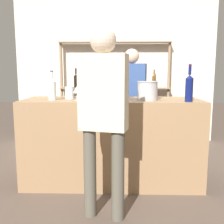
{
  "coord_description": "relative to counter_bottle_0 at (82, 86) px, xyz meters",
  "views": [
    {
      "loc": [
        0.08,
        -2.91,
        1.27
      ],
      "look_at": [
        0.0,
        0.0,
        0.82
      ],
      "focal_mm": 42.0,
      "sensor_mm": 36.0,
      "label": 1
    }
  ],
  "objects": [
    {
      "name": "counter_bottle_2",
      "position": [
        1.13,
        -0.24,
        0.0
      ],
      "size": [
        0.08,
        0.08,
        0.38
      ],
      "color": "#0F1956",
      "rests_on": "bar_counter"
    },
    {
      "name": "counter_bottle_0",
      "position": [
        0.0,
        0.0,
        0.0
      ],
      "size": [
        0.08,
        0.08,
        0.36
      ],
      "color": "#0F1956",
      "rests_on": "bar_counter"
    },
    {
      "name": "ice_bucket",
      "position": [
        0.72,
        -0.11,
        -0.04
      ],
      "size": [
        0.22,
        0.22,
        0.2
      ],
      "color": "#B2B2B7",
      "rests_on": "bar_counter"
    },
    {
      "name": "wine_glass",
      "position": [
        -0.04,
        -0.13,
        -0.03
      ],
      "size": [
        0.08,
        0.08,
        0.15
      ],
      "color": "silver",
      "rests_on": "bar_counter"
    },
    {
      "name": "bar_counter",
      "position": [
        0.34,
        -0.01,
        -0.63
      ],
      "size": [
        1.98,
        0.67,
        0.97
      ],
      "primitive_type": "cube",
      "color": "#997551",
      "rests_on": "ground_plane"
    },
    {
      "name": "back_wall",
      "position": [
        0.34,
        1.92,
        0.29
      ],
      "size": [
        3.58,
        0.12,
        2.8
      ],
      "primitive_type": "cube",
      "color": "beige",
      "rests_on": "ground_plane"
    },
    {
      "name": "counter_bottle_3",
      "position": [
        0.21,
        0.18,
        -0.02
      ],
      "size": [
        0.08,
        0.08,
        0.33
      ],
      "color": "black",
      "rests_on": "bar_counter"
    },
    {
      "name": "counter_bottle_1",
      "position": [
        0.47,
        0.01,
        -0.01
      ],
      "size": [
        0.08,
        0.08,
        0.35
      ],
      "color": "silver",
      "rests_on": "bar_counter"
    },
    {
      "name": "server_behind_counter",
      "position": [
        0.59,
        0.88,
        -0.17
      ],
      "size": [
        0.44,
        0.26,
        1.59
      ],
      "rotation": [
        0.0,
        0.0,
        -1.78
      ],
      "color": "#121C33",
      "rests_on": "ground_plane"
    },
    {
      "name": "customer_center",
      "position": [
        0.29,
        -0.78,
        -0.14
      ],
      "size": [
        0.42,
        0.26,
        1.63
      ],
      "rotation": [
        0.0,
        0.0,
        1.34
      ],
      "color": "#575347",
      "rests_on": "ground_plane"
    },
    {
      "name": "counter_bottle_4",
      "position": [
        -0.31,
        -0.12,
        -0.02
      ],
      "size": [
        0.08,
        0.08,
        0.32
      ],
      "color": "silver",
      "rests_on": "bar_counter"
    },
    {
      "name": "ground_plane",
      "position": [
        0.34,
        -0.01,
        -1.11
      ],
      "size": [
        16.0,
        16.0,
        0.0
      ],
      "primitive_type": "plane",
      "color": "brown"
    },
    {
      "name": "cork_jar",
      "position": [
        -0.15,
        0.02,
        -0.08
      ],
      "size": [
        0.1,
        0.1,
        0.14
      ],
      "color": "silver",
      "rests_on": "bar_counter"
    },
    {
      "name": "back_shelf",
      "position": [
        0.33,
        1.74,
        0.06
      ],
      "size": [
        1.95,
        0.18,
        1.79
      ],
      "color": "#897056",
      "rests_on": "ground_plane"
    }
  ]
}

